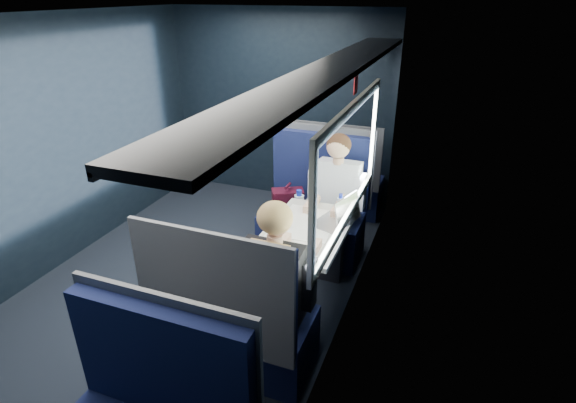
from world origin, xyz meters
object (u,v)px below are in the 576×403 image
at_px(seat_bay_far, 236,323).
at_px(man, 335,197).
at_px(laptop, 339,217).
at_px(bottle_small, 340,206).
at_px(table, 303,236).
at_px(seat_bay_near, 313,214).
at_px(cup, 353,206).
at_px(woman, 278,279).
at_px(seat_row_front, 338,181).

relative_size(seat_bay_far, man, 0.95).
xyz_separation_m(laptop, bottle_small, (-0.03, 0.15, 0.02)).
relative_size(table, seat_bay_near, 0.79).
bearing_deg(laptop, cup, 81.00).
distance_m(woman, cup, 1.17).
relative_size(seat_bay_near, cup, 14.71).
xyz_separation_m(table, man, (0.07, 0.70, 0.06)).
xyz_separation_m(table, cup, (0.30, 0.44, 0.12)).
bearing_deg(table, bottle_small, 54.49).
height_order(table, woman, woman).
height_order(table, seat_bay_near, seat_bay_near).
height_order(seat_bay_near, man, man).
relative_size(seat_bay_far, laptop, 3.18).
bearing_deg(woman, seat_row_front, 95.70).
relative_size(seat_bay_near, woman, 0.95).
relative_size(seat_bay_far, woman, 0.95).
xyz_separation_m(seat_bay_far, bottle_small, (0.40, 1.18, 0.41)).
distance_m(man, laptop, 0.58).
bearing_deg(seat_bay_near, woman, -80.68).
distance_m(seat_bay_near, man, 0.43).
distance_m(table, bottle_small, 0.41).
bearing_deg(laptop, seat_row_front, 104.81).
height_order(table, laptop, laptop).
bearing_deg(seat_bay_near, laptop, -58.29).
height_order(laptop, bottle_small, laptop).
height_order(seat_row_front, cup, seat_row_front).
bearing_deg(laptop, woman, -102.11).
xyz_separation_m(seat_bay_near, seat_bay_far, (0.01, -1.75, -0.01)).
bearing_deg(cup, seat_bay_far, -110.05).
relative_size(man, cup, 15.44).
height_order(table, seat_bay_far, seat_bay_far).
relative_size(table, seat_row_front, 0.86).
relative_size(seat_bay_far, bottle_small, 6.24).
xyz_separation_m(table, seat_row_front, (-0.18, 1.80, -0.25)).
distance_m(man, woman, 1.41).
height_order(bottle_small, cup, bottle_small).
xyz_separation_m(man, cup, (0.23, -0.26, 0.06)).
height_order(woman, laptop, woman).
height_order(man, cup, man).
bearing_deg(seat_row_front, seat_bay_near, -90.56).
distance_m(table, seat_bay_far, 0.93).
bearing_deg(woman, laptop, 77.89).
distance_m(seat_bay_far, laptop, 1.18).
height_order(seat_bay_near, laptop, seat_bay_near).
xyz_separation_m(seat_row_front, man, (0.25, -1.10, 0.31)).
relative_size(table, seat_bay_far, 0.79).
bearing_deg(woman, table, 95.45).
height_order(seat_bay_far, seat_row_front, seat_bay_far).
xyz_separation_m(seat_row_front, cup, (0.48, -1.36, 0.37)).
bearing_deg(laptop, table, -148.72).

